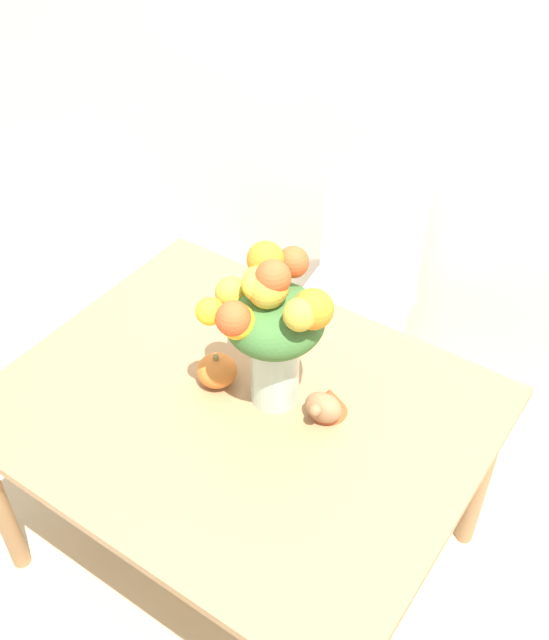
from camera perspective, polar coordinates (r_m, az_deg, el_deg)
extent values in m
plane|color=tan|center=(2.72, -2.18, -16.98)|extent=(12.00, 12.00, 0.00)
cube|color=white|center=(2.64, 13.16, 19.03)|extent=(8.00, 0.06, 2.70)
cube|color=#9E754C|center=(2.14, -2.67, -6.75)|extent=(1.33, 1.07, 0.03)
cylinder|color=#9E754C|center=(2.93, -6.45, -0.86)|extent=(0.06, 0.06, 0.71)
cylinder|color=#9E754C|center=(2.54, 15.53, -11.27)|extent=(0.06, 0.06, 0.71)
cylinder|color=#B2CCBC|center=(2.06, 0.00, -3.59)|extent=(0.14, 0.14, 0.24)
cylinder|color=silver|center=(2.10, 0.00, -4.72)|extent=(0.12, 0.12, 0.12)
cylinder|color=#38662D|center=(2.02, 0.64, -3.18)|extent=(0.01, 0.01, 0.29)
cylinder|color=#38662D|center=(2.05, 0.61, -2.55)|extent=(0.01, 0.01, 0.29)
cylinder|color=#38662D|center=(2.05, -0.26, -2.37)|extent=(0.01, 0.01, 0.29)
cylinder|color=#38662D|center=(2.03, -0.77, -2.89)|extent=(0.01, 0.01, 0.29)
cylinder|color=#38662D|center=(2.02, -0.22, -3.39)|extent=(0.01, 0.01, 0.29)
ellipsoid|color=#38662D|center=(1.94, 0.00, 0.00)|extent=(0.27, 0.27, 0.16)
sphere|color=yellow|center=(1.85, -1.35, 2.59)|extent=(0.07, 0.07, 0.07)
sphere|color=orange|center=(1.82, 2.96, 0.85)|extent=(0.10, 0.10, 0.10)
sphere|color=#AD9E33|center=(1.85, -0.54, 2.45)|extent=(0.11, 0.11, 0.11)
sphere|color=yellow|center=(1.87, -1.05, 2.80)|extent=(0.10, 0.10, 0.10)
sphere|color=#D64C23|center=(1.83, -0.12, 3.27)|extent=(0.09, 0.09, 0.09)
sphere|color=orange|center=(1.89, -0.69, 4.61)|extent=(0.10, 0.10, 0.10)
sphere|color=#D64C23|center=(1.92, 1.43, 4.43)|extent=(0.08, 0.08, 0.08)
sphere|color=#AD9E33|center=(1.95, -3.30, 2.09)|extent=(0.09, 0.09, 0.09)
sphere|color=yellow|center=(1.89, -4.96, 0.66)|extent=(0.07, 0.07, 0.07)
sphere|color=yellow|center=(1.86, -2.87, -0.11)|extent=(0.09, 0.09, 0.09)
sphere|color=#AD9E33|center=(1.80, 1.93, 0.41)|extent=(0.08, 0.08, 0.08)
sphere|color=#D64C23|center=(1.84, -3.16, 0.11)|extent=(0.09, 0.09, 0.09)
ellipsoid|color=orange|center=(2.16, -4.41, -3.86)|extent=(0.12, 0.12, 0.09)
cylinder|color=brown|center=(2.12, -4.48, -2.92)|extent=(0.02, 0.02, 0.02)
ellipsoid|color=#936642|center=(2.06, 3.74, -6.67)|extent=(0.11, 0.08, 0.08)
cone|color=#C64C23|center=(2.08, 4.18, -6.12)|extent=(0.11, 0.11, 0.09)
sphere|color=#936642|center=(2.02, 3.11, -6.89)|extent=(0.03, 0.03, 0.03)
cube|color=white|center=(2.86, 5.56, 0.57)|extent=(0.47, 0.47, 0.02)
cylinder|color=white|center=(2.95, 0.95, -3.82)|extent=(0.04, 0.04, 0.44)
cylinder|color=white|center=(2.86, 7.12, -5.94)|extent=(0.04, 0.04, 0.44)
cylinder|color=white|center=(3.17, 3.61, 0.09)|extent=(0.04, 0.04, 0.44)
cylinder|color=white|center=(3.10, 9.38, -1.76)|extent=(0.04, 0.04, 0.44)
cube|color=white|center=(2.84, 7.45, 7.10)|extent=(0.40, 0.07, 0.52)
cylinder|color=white|center=(2.47, -19.26, -20.49)|extent=(0.04, 0.04, 0.44)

